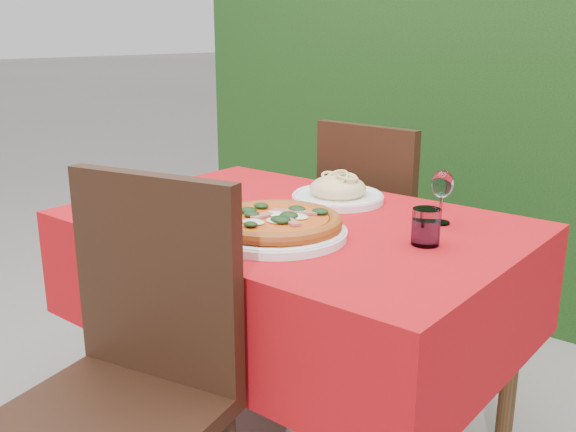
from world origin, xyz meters
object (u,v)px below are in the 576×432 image
Objects in this scene: chair_near at (129,368)px; fork at (214,202)px; chair_far at (379,226)px; wine_glass at (442,187)px; pizza_plate at (276,225)px; water_glass at (426,229)px; pasta_plate at (338,192)px.

chair_near is 0.70m from fork.
chair_far is 0.74m from wine_glass.
pizza_plate is 0.38m from water_glass.
pasta_plate is at bearing 102.19° from pizza_plate.
fork is (-0.69, -0.05, -0.04)m from water_glass.
chair_far is 0.88m from water_glass.
wine_glass is 0.69m from fork.
fork is (-0.17, -0.71, 0.21)m from chair_far.
water_glass is 0.21m from wine_glass.
pizza_plate is at bearing 106.41° from chair_far.
water_glass is at bearing 29.88° from pizza_plate.
pizza_plate is at bearing -77.81° from pasta_plate.
chair_near reaches higher than pasta_plate.
chair_near is 2.37× the size of pizza_plate.
chair_near is 6.42× the size of wine_glass.
pasta_plate is (0.12, -0.45, 0.24)m from chair_far.
pasta_plate is 3.10× the size of water_glass.
wine_glass reaches higher than water_glass.
chair_far is at bearing 128.59° from water_glass.
water_glass is at bearing -1.89° from fork.
chair_near is 1.31m from chair_far.
wine_glass is (0.27, 0.38, 0.07)m from pizza_plate.
wine_glass reaches higher than pasta_plate.
pasta_plate is at bearing 37.10° from fork.
fork is (-0.37, 0.14, -0.03)m from pizza_plate.
chair_near is 10.42× the size of water_glass.
chair_near is at bearing 100.25° from chair_far.
chair_near reaches higher than fork.
water_glass is 0.70m from fork.
chair_near is at bearing -110.40° from wine_glass.
water_glass is at bearing -73.91° from wine_glass.
chair_near is at bearing -86.71° from pasta_plate.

